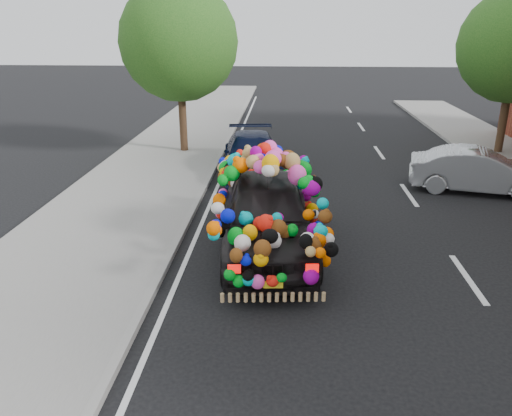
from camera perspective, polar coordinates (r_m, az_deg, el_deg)
The scene contains 8 objects.
ground at distance 9.95m, azimuth 2.96°, elevation -7.46°, with size 100.00×100.00×0.00m, color black.
sidewalk at distance 10.82m, azimuth -20.59°, elevation -6.08°, with size 4.00×60.00×0.12m, color gray.
kerb at distance 10.20m, azimuth -10.45°, elevation -6.66°, with size 0.15×60.00×0.13m, color gray.
lane_markings at distance 10.57m, azimuth 23.04°, elevation -7.40°, with size 6.00×50.00×0.01m, color silver, non-canonical shape.
tree_near_sidewalk at distance 18.70m, azimuth -8.80°, elevation 18.28°, with size 4.20×4.20×6.13m.
plush_art_car at distance 10.48m, azimuth 1.31°, elevation 1.07°, with size 2.68×5.15×2.28m.
navy_sedan at distance 16.16m, azimuth -0.44°, elevation 6.08°, with size 1.80×4.43×1.29m, color black.
silver_hatchback at distance 15.82m, azimuth 24.09°, elevation 3.91°, with size 1.33×3.83×1.26m, color #A2A5A9.
Camera 1 is at (0.02, -8.79, 4.65)m, focal length 35.00 mm.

